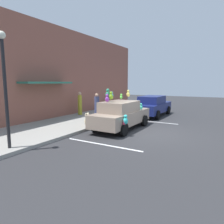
% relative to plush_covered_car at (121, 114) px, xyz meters
% --- Properties ---
extents(ground_plane, '(60.00, 60.00, 0.00)m').
position_rel_plush_covered_car_xyz_m(ground_plane, '(-0.20, -1.69, -0.81)').
color(ground_plane, '#2D2D30').
extents(sidewalk, '(24.00, 4.00, 0.15)m').
position_rel_plush_covered_car_xyz_m(sidewalk, '(-0.20, 3.31, -0.74)').
color(sidewalk, gray).
rests_on(sidewalk, ground).
extents(storefront_building, '(24.00, 1.25, 6.40)m').
position_rel_plush_covered_car_xyz_m(storefront_building, '(-0.21, 5.46, 2.38)').
color(storefront_building, brown).
rests_on(storefront_building, ground).
extents(parking_stripe_front, '(0.12, 3.60, 0.01)m').
position_rel_plush_covered_car_xyz_m(parking_stripe_front, '(2.87, -0.69, -0.81)').
color(parking_stripe_front, silver).
rests_on(parking_stripe_front, ground).
extents(parking_stripe_rear, '(0.12, 3.60, 0.01)m').
position_rel_plush_covered_car_xyz_m(parking_stripe_rear, '(-2.95, -0.69, -0.81)').
color(parking_stripe_rear, silver).
rests_on(parking_stripe_rear, ground).
extents(plush_covered_car, '(4.33, 1.99, 2.24)m').
position_rel_plush_covered_car_xyz_m(plush_covered_car, '(0.00, 0.00, 0.00)').
color(plush_covered_car, gray).
rests_on(plush_covered_car, ground).
extents(parked_sedan_behind, '(4.50, 1.89, 1.54)m').
position_rel_plush_covered_car_xyz_m(parked_sedan_behind, '(5.20, -0.02, -0.02)').
color(parked_sedan_behind, navy).
rests_on(parked_sedan_behind, ground).
extents(teddy_bear_on_sidewalk, '(0.38, 0.32, 0.73)m').
position_rel_plush_covered_car_xyz_m(teddy_bear_on_sidewalk, '(-0.77, 1.74, -0.32)').
color(teddy_bear_on_sidewalk, beige).
rests_on(teddy_bear_on_sidewalk, sidewalk).
extents(street_lamp_post, '(0.28, 0.28, 4.16)m').
position_rel_plush_covered_car_xyz_m(street_lamp_post, '(-5.44, 1.81, 1.87)').
color(street_lamp_post, black).
rests_on(street_lamp_post, sidewalk).
extents(pedestrian_near_shopfront, '(0.31, 0.31, 1.73)m').
position_rel_plush_covered_car_xyz_m(pedestrian_near_shopfront, '(0.75, 2.12, 0.15)').
color(pedestrian_near_shopfront, '#3D436D').
rests_on(pedestrian_near_shopfront, sidewalk).
extents(pedestrian_walking_past, '(0.30, 0.30, 1.71)m').
position_rel_plush_covered_car_xyz_m(pedestrian_walking_past, '(2.11, 4.60, 0.16)').
color(pedestrian_walking_past, '#9D9728').
rests_on(pedestrian_walking_past, sidewalk).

